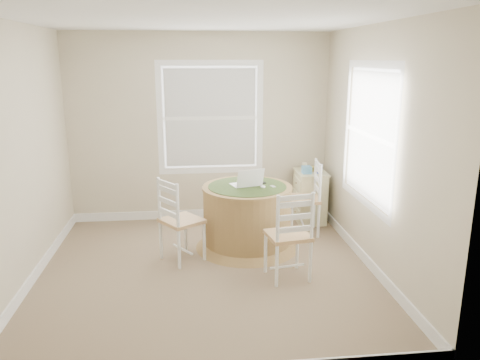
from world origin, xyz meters
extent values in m
cube|color=#7F6850|center=(0.00, 0.00, -0.01)|extent=(3.60, 3.60, 0.02)
cube|color=white|center=(0.00, 0.00, 2.61)|extent=(3.60, 3.60, 0.02)
cube|color=beige|center=(0.00, 1.81, 1.30)|extent=(3.60, 0.02, 2.60)
cube|color=beige|center=(0.00, -1.81, 1.30)|extent=(3.60, 0.02, 2.60)
cube|color=beige|center=(-1.81, 0.00, 1.30)|extent=(0.02, 3.60, 2.60)
cube|color=beige|center=(1.81, 0.00, 1.30)|extent=(0.02, 3.60, 2.60)
cube|color=white|center=(0.00, 1.79, 0.06)|extent=(3.60, 0.02, 0.12)
cube|color=white|center=(-1.79, 0.00, 0.06)|extent=(0.02, 3.60, 0.12)
cube|color=white|center=(1.79, 0.00, 0.06)|extent=(0.02, 3.60, 0.12)
cylinder|color=olive|center=(0.52, 0.65, 0.42)|extent=(1.06, 1.06, 0.69)
cone|color=olive|center=(0.52, 0.65, 0.04)|extent=(1.26, 1.26, 0.08)
cylinder|color=olive|center=(0.52, 0.65, 0.75)|extent=(1.08, 1.08, 0.03)
cylinder|color=#3E5324|center=(0.52, 0.65, 0.77)|extent=(0.94, 0.94, 0.01)
cone|color=#3E5324|center=(0.52, 0.65, 0.71)|extent=(1.04, 1.04, 0.10)
cube|color=white|center=(0.51, 0.71, 0.77)|extent=(0.39, 0.32, 0.02)
cube|color=silver|center=(0.51, 0.71, 0.78)|extent=(0.30, 0.20, 0.00)
cube|color=black|center=(0.55, 0.57, 0.89)|extent=(0.34, 0.16, 0.22)
ellipsoid|color=white|center=(0.70, 0.58, 0.78)|extent=(0.08, 0.11, 0.03)
cube|color=#B7BABF|center=(0.82, 0.59, 0.77)|extent=(0.07, 0.10, 0.02)
cube|color=black|center=(0.73, 0.74, 0.77)|extent=(0.07, 0.06, 0.02)
cube|color=beige|center=(1.52, 1.48, 0.35)|extent=(0.38, 0.52, 0.71)
cube|color=beige|center=(1.52, 1.48, 0.72)|extent=(0.41, 0.55, 0.02)
cube|color=beige|center=(1.34, 1.49, 0.14)|extent=(0.01, 0.44, 0.15)
cube|color=beige|center=(1.34, 1.49, 0.36)|extent=(0.01, 0.44, 0.15)
cube|color=beige|center=(1.34, 1.49, 0.56)|extent=(0.01, 0.44, 0.15)
cube|color=#5FA5D9|center=(1.44, 1.39, 0.77)|extent=(0.12, 0.12, 0.10)
cube|color=gold|center=(1.56, 1.51, 0.75)|extent=(0.15, 0.10, 0.06)
cube|color=#34489D|center=(1.60, 1.38, 0.78)|extent=(0.08, 0.08, 0.12)
cylinder|color=beige|center=(1.47, 1.63, 0.77)|extent=(0.07, 0.07, 0.09)
camera|label=1|loc=(-0.15, -4.69, 2.25)|focal=35.00mm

